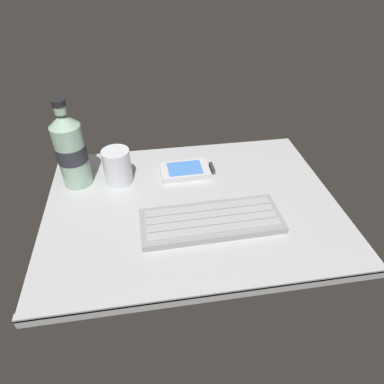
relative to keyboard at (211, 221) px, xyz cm
name	(u,v)px	position (x,y,z in cm)	size (l,w,h in cm)	color
ground_plane	(192,207)	(-2.89, 6.97, -1.79)	(64.00, 48.00, 2.80)	#B7BABC
keyboard	(211,221)	(0.00, 0.00, 0.00)	(29.21, 11.56, 1.70)	#93969B
handheld_device	(187,170)	(-2.23, 18.71, -0.08)	(12.92, 7.87, 1.50)	silver
juice_cup	(118,168)	(-18.86, 17.77, 3.10)	(6.40, 6.40, 8.50)	silver
water_bottle	(71,150)	(-28.51, 18.77, 8.20)	(6.73, 6.73, 20.80)	#9EC1A8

